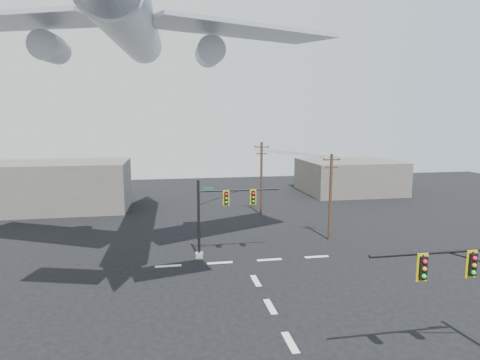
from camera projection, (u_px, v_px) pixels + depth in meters
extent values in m
plane|color=black|center=(290.00, 342.00, 20.14)|extent=(120.00, 120.00, 0.00)
cube|color=silver|center=(290.00, 342.00, 20.14)|extent=(0.40, 2.00, 0.01)
cube|color=silver|center=(270.00, 306.00, 24.03)|extent=(0.40, 2.00, 0.01)
cube|color=silver|center=(256.00, 281.00, 27.93)|extent=(0.40, 2.00, 0.01)
cube|color=silver|center=(168.00, 266.00, 30.76)|extent=(2.00, 0.40, 0.01)
cube|color=silver|center=(220.00, 263.00, 31.47)|extent=(2.00, 0.40, 0.01)
cube|color=silver|center=(269.00, 260.00, 32.17)|extent=(2.00, 0.40, 0.01)
cube|color=silver|center=(317.00, 257.00, 32.88)|extent=(2.00, 0.40, 0.01)
cylinder|color=black|center=(446.00, 252.00, 17.13)|extent=(7.07, 0.15, 0.15)
cube|color=black|center=(472.00, 264.00, 17.29)|extent=(0.31, 0.27, 1.01)
cube|color=gold|center=(471.00, 264.00, 17.30)|extent=(0.50, 0.04, 1.23)
sphere|color=red|center=(475.00, 258.00, 17.09)|extent=(0.18, 0.18, 0.18)
sphere|color=orange|center=(474.00, 265.00, 17.14)|extent=(0.18, 0.18, 0.18)
sphere|color=#0DD524|center=(474.00, 272.00, 17.18)|extent=(0.18, 0.18, 0.18)
cube|color=black|center=(422.00, 268.00, 16.87)|extent=(0.31, 0.27, 1.01)
cube|color=gold|center=(422.00, 267.00, 16.89)|extent=(0.50, 0.04, 1.23)
sphere|color=red|center=(425.00, 262.00, 16.67)|extent=(0.18, 0.18, 0.18)
sphere|color=orange|center=(425.00, 269.00, 16.72)|extent=(0.18, 0.18, 0.18)
sphere|color=#0DD524|center=(424.00, 276.00, 16.77)|extent=(0.18, 0.18, 0.18)
cylinder|color=gray|center=(199.00, 255.00, 32.56)|extent=(0.64, 0.64, 0.46)
cylinder|color=black|center=(199.00, 220.00, 32.13)|extent=(0.22, 0.22, 6.42)
cylinder|color=black|center=(239.00, 190.00, 32.38)|extent=(6.64, 0.15, 0.15)
cylinder|color=black|center=(219.00, 198.00, 32.17)|extent=(3.50, 0.07, 0.07)
cube|color=black|center=(226.00, 198.00, 32.14)|extent=(0.31, 0.28, 1.01)
cube|color=gold|center=(226.00, 198.00, 32.15)|extent=(0.50, 0.04, 1.24)
sphere|color=red|center=(226.00, 194.00, 31.94)|extent=(0.18, 0.18, 0.18)
sphere|color=orange|center=(226.00, 198.00, 31.98)|extent=(0.18, 0.18, 0.18)
sphere|color=#0DD524|center=(226.00, 202.00, 32.03)|extent=(0.18, 0.18, 0.18)
cube|color=black|center=(253.00, 197.00, 32.53)|extent=(0.31, 0.28, 1.01)
cube|color=gold|center=(253.00, 197.00, 32.54)|extent=(0.50, 0.04, 1.24)
sphere|color=red|center=(254.00, 193.00, 32.33)|extent=(0.18, 0.18, 0.18)
sphere|color=orange|center=(253.00, 197.00, 32.37)|extent=(0.18, 0.18, 0.18)
sphere|color=#0DD524|center=(253.00, 201.00, 32.42)|extent=(0.18, 0.18, 0.18)
cube|color=#0D5F2E|center=(209.00, 188.00, 31.85)|extent=(0.87, 0.04, 0.24)
cylinder|color=#452A1D|center=(330.00, 197.00, 37.11)|extent=(0.27, 0.27, 8.08)
cube|color=#452A1D|center=(332.00, 160.00, 36.60)|extent=(1.62, 0.11, 0.11)
cube|color=#452A1D|center=(331.00, 168.00, 36.70)|extent=(1.26, 0.11, 0.11)
cylinder|color=black|center=(324.00, 159.00, 36.46)|extent=(0.09, 0.09, 0.11)
cylinder|color=black|center=(332.00, 159.00, 36.59)|extent=(0.09, 0.09, 0.11)
cylinder|color=black|center=(339.00, 159.00, 36.72)|extent=(0.09, 0.09, 0.11)
cylinder|color=#452A1D|center=(261.00, 179.00, 47.25)|extent=(0.29, 0.29, 8.63)
cube|color=#452A1D|center=(262.00, 147.00, 46.71)|extent=(1.64, 0.81, 0.12)
cube|color=#452A1D|center=(262.00, 154.00, 46.82)|extent=(1.29, 0.66, 0.12)
cylinder|color=black|center=(255.00, 146.00, 46.88)|extent=(0.10, 0.10, 0.12)
cylinder|color=black|center=(262.00, 146.00, 46.70)|extent=(0.10, 0.10, 0.12)
cylinder|color=black|center=(268.00, 146.00, 46.52)|extent=(0.10, 0.10, 0.12)
cylinder|color=black|center=(285.00, 153.00, 41.53)|extent=(4.02, 11.18, 0.03)
cylinder|color=black|center=(299.00, 153.00, 41.79)|extent=(3.90, 11.18, 0.03)
cylinder|color=#B1B6BE|center=(132.00, 25.00, 29.74)|extent=(4.11, 23.25, 4.92)
cone|color=#B1B6BE|center=(145.00, 48.00, 43.35)|extent=(3.76, 5.38, 3.93)
cube|color=#B1B6BE|center=(5.00, 22.00, 26.99)|extent=(15.59, 11.16, 0.57)
cube|color=#B1B6BE|center=(244.00, 31.00, 29.55)|extent=(15.66, 10.71, 0.57)
cylinder|color=#B1B6BE|center=(50.00, 48.00, 28.59)|extent=(2.13, 3.80, 2.25)
cylinder|color=#B1B6BE|center=(210.00, 52.00, 30.38)|extent=(2.13, 3.80, 2.25)
cube|color=#615C55|center=(54.00, 186.00, 50.26)|extent=(18.00, 10.00, 6.00)
cube|color=#615C55|center=(349.00, 176.00, 62.60)|extent=(14.00, 12.00, 5.00)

